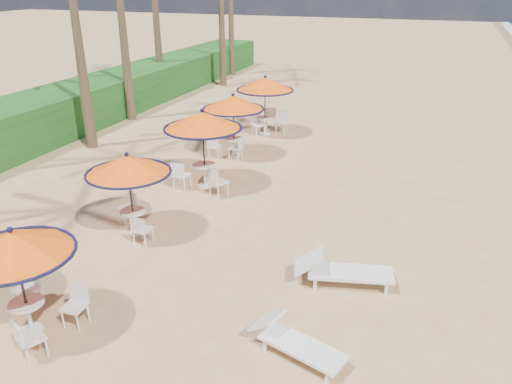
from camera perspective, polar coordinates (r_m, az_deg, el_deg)
ground at (r=9.12m, az=1.15°, el=-20.89°), size 160.00×160.00×0.00m
scrub_hedge at (r=23.85m, az=-21.39°, el=8.61°), size 3.00×40.00×1.80m
station_0 at (r=10.16m, az=-25.50°, el=-6.66°), size 2.18×2.18×2.28m
station_1 at (r=13.17m, az=-14.35°, el=2.19°), size 2.21×2.21×2.30m
station_2 at (r=15.83m, az=-6.17°, el=7.26°), size 2.50×2.50×2.61m
station_3 at (r=18.72m, az=-2.74°, el=9.48°), size 2.33×2.33×2.43m
station_4 at (r=21.61m, az=1.15°, el=11.44°), size 2.45×2.45×2.56m
lounger_mid at (r=9.44m, az=4.31°, el=-16.56°), size 1.95×1.12×0.67m
lounger_far at (r=11.38m, az=9.60°, el=-8.77°), size 2.28×1.19×0.78m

